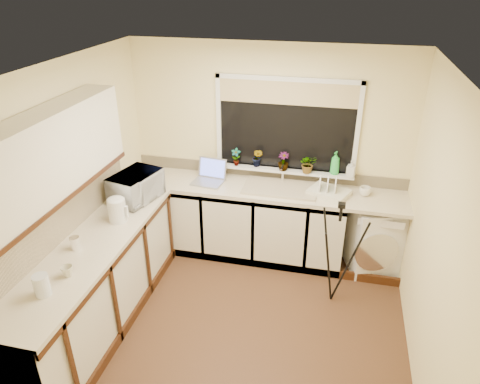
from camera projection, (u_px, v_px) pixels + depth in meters
name	position (u px, v px, depth m)	size (l,w,h in m)	color
floor	(239.00, 321.00, 4.39)	(3.20, 3.20, 0.00)	#532F21
ceiling	(238.00, 70.00, 3.27)	(3.20, 3.20, 0.00)	white
wall_back	(268.00, 151.00, 5.13)	(3.20, 3.20, 0.00)	#F9E7A6
wall_front	(178.00, 341.00, 2.53)	(3.20, 3.20, 0.00)	#F9E7A6
wall_left	(73.00, 195.00, 4.15)	(3.00, 3.00, 0.00)	#F9E7A6
wall_right	(434.00, 236.00, 3.51)	(3.00, 3.00, 0.00)	#F9E7A6
base_cabinet_back	(235.00, 220.00, 5.30)	(2.55, 0.60, 0.86)	silver
base_cabinet_left	(98.00, 286.00, 4.19)	(0.54, 2.40, 0.86)	silver
worktop_back	(263.00, 189.00, 5.03)	(3.20, 0.60, 0.04)	beige
worktop_left	(91.00, 247.00, 3.99)	(0.60, 2.40, 0.04)	beige
upper_cabinet	(47.00, 157.00, 3.47)	(0.28, 1.90, 0.70)	silver
splashback_left	(57.00, 220.00, 3.93)	(0.02, 2.40, 0.45)	beige
splashback_back	(267.00, 172.00, 5.24)	(3.20, 0.02, 0.14)	beige
window_glass	(286.00, 126.00, 4.93)	(1.50, 0.02, 1.00)	black
window_blind	(288.00, 93.00, 4.74)	(1.50, 0.02, 0.25)	tan
windowsill	(283.00, 170.00, 5.12)	(1.60, 0.14, 0.03)	white
sink	(280.00, 188.00, 4.97)	(0.82, 0.46, 0.03)	tan
faucet	(283.00, 173.00, 5.08)	(0.03, 0.03, 0.24)	silver
washing_machine	(376.00, 236.00, 5.02)	(0.57, 0.55, 0.81)	white
laptop	(210.00, 176.00, 5.14)	(0.38, 0.35, 0.25)	#94949B
kettle	(117.00, 210.00, 4.31)	(0.18, 0.18, 0.23)	white
dish_rack	(329.00, 193.00, 4.83)	(0.41, 0.31, 0.06)	beige
tripod	(336.00, 254.00, 4.42)	(0.57, 0.57, 1.15)	black
glass_jug	(42.00, 285.00, 3.34)	(0.12, 0.12, 0.18)	silver
steel_jar	(75.00, 243.00, 3.90)	(0.09, 0.09, 0.12)	white
microwave	(136.00, 187.00, 4.69)	(0.54, 0.37, 0.30)	white
plant_a	(236.00, 157.00, 5.15)	(0.11, 0.08, 0.21)	#999999
plant_b	(257.00, 158.00, 5.12)	(0.12, 0.10, 0.22)	#999999
plant_c	(283.00, 161.00, 5.03)	(0.12, 0.12, 0.21)	#999999
plant_d	(308.00, 164.00, 4.97)	(0.19, 0.17, 0.21)	#999999
soap_bottle_green	(335.00, 163.00, 4.93)	(0.10, 0.10, 0.26)	green
soap_bottle_clear	(351.00, 168.00, 4.88)	(0.09, 0.09, 0.19)	#999999
cup_back	(365.00, 191.00, 4.82)	(0.13, 0.13, 0.10)	white
cup_left	(67.00, 271.00, 3.56)	(0.10, 0.10, 0.09)	beige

